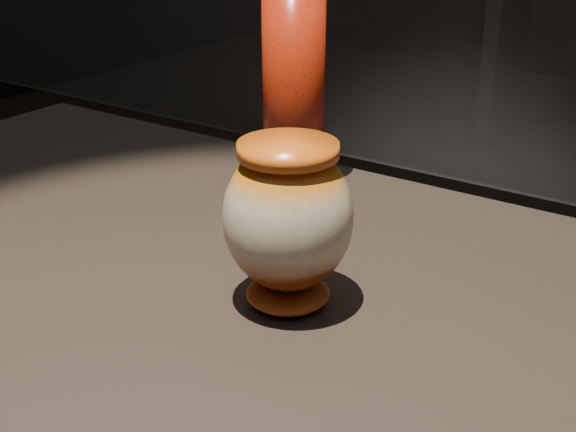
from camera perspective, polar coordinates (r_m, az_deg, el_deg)
main_vase at (r=0.87m, az=0.00°, el=-0.21°), size 0.18×0.18×0.19m
tall_vase at (r=1.16m, az=0.40°, el=8.96°), size 0.12×0.12×0.34m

